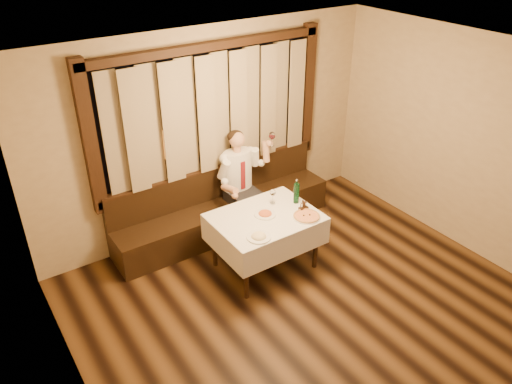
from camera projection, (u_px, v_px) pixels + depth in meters
room at (306, 187)px, 5.16m from camera, size 5.01×6.01×2.81m
banquette at (223, 210)px, 7.01m from camera, size 3.20×0.61×0.94m
dining_table at (265, 223)px, 6.11m from camera, size 1.27×0.97×0.76m
pizza at (307, 216)px, 6.03m from camera, size 0.34×0.34×0.04m
pasta_red at (265, 212)px, 6.06m from camera, size 0.27×0.27×0.09m
pasta_cream at (259, 235)px, 5.64m from camera, size 0.28×0.28×0.10m
green_bottle at (296, 193)px, 6.27m from camera, size 0.07×0.07×0.33m
table_wine_glass at (273, 193)px, 6.24m from camera, size 0.08×0.08×0.21m
cruet_caddy at (304, 207)px, 6.16m from camera, size 0.12×0.07×0.13m
seated_man at (241, 175)px, 6.81m from camera, size 0.81×0.61×1.46m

